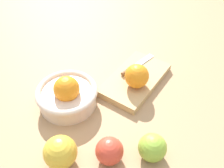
{
  "coord_description": "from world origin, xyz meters",
  "views": [
    {
      "loc": [
        -0.4,
        -0.37,
        0.58
      ],
      "look_at": [
        -0.0,
        0.03,
        0.04
      ],
      "focal_mm": 40.86,
      "sensor_mm": 36.0,
      "label": 1
    }
  ],
  "objects_px": {
    "bowl": "(67,95)",
    "apple_front_left": "(152,147)",
    "cutting_board": "(135,79)",
    "knife": "(134,67)",
    "orange_on_board": "(137,76)",
    "apple_front_left_3": "(109,151)",
    "apple_front_left_2": "(60,152)"
  },
  "relations": [
    {
      "from": "bowl",
      "to": "knife",
      "type": "xyz_separation_m",
      "value": [
        0.24,
        -0.05,
        -0.01
      ]
    },
    {
      "from": "bowl",
      "to": "orange_on_board",
      "type": "xyz_separation_m",
      "value": [
        0.19,
        -0.1,
        0.02
      ]
    },
    {
      "from": "cutting_board",
      "to": "orange_on_board",
      "type": "bearing_deg",
      "value": -134.82
    },
    {
      "from": "bowl",
      "to": "apple_front_left_2",
      "type": "bearing_deg",
      "value": -132.31
    },
    {
      "from": "apple_front_left_2",
      "to": "cutting_board",
      "type": "bearing_deg",
      "value": 10.51
    },
    {
      "from": "apple_front_left",
      "to": "apple_front_left_3",
      "type": "xyz_separation_m",
      "value": [
        -0.08,
        0.07,
        -0.0
      ]
    },
    {
      "from": "apple_front_left_3",
      "to": "knife",
      "type": "bearing_deg",
      "value": 31.63
    },
    {
      "from": "cutting_board",
      "to": "apple_front_left",
      "type": "distance_m",
      "value": 0.27
    },
    {
      "from": "cutting_board",
      "to": "bowl",
      "type": "bearing_deg",
      "value": 160.08
    },
    {
      "from": "cutting_board",
      "to": "apple_front_left_2",
      "type": "distance_m",
      "value": 0.35
    },
    {
      "from": "knife",
      "to": "bowl",
      "type": "bearing_deg",
      "value": 169.4
    },
    {
      "from": "bowl",
      "to": "orange_on_board",
      "type": "distance_m",
      "value": 0.22
    },
    {
      "from": "knife",
      "to": "apple_front_left_3",
      "type": "relative_size",
      "value": 2.21
    },
    {
      "from": "bowl",
      "to": "apple_front_left_3",
      "type": "distance_m",
      "value": 0.22
    },
    {
      "from": "orange_on_board",
      "to": "apple_front_left_2",
      "type": "height_order",
      "value": "orange_on_board"
    },
    {
      "from": "orange_on_board",
      "to": "apple_front_left",
      "type": "distance_m",
      "value": 0.24
    },
    {
      "from": "apple_front_left_2",
      "to": "apple_front_left_3",
      "type": "height_order",
      "value": "apple_front_left_2"
    },
    {
      "from": "cutting_board",
      "to": "knife",
      "type": "height_order",
      "value": "knife"
    },
    {
      "from": "orange_on_board",
      "to": "apple_front_left_3",
      "type": "relative_size",
      "value": 1.07
    },
    {
      "from": "apple_front_left",
      "to": "apple_front_left_3",
      "type": "bearing_deg",
      "value": 140.17
    },
    {
      "from": "bowl",
      "to": "apple_front_left_3",
      "type": "xyz_separation_m",
      "value": [
        -0.04,
        -0.22,
        -0.0
      ]
    },
    {
      "from": "cutting_board",
      "to": "apple_front_left_3",
      "type": "distance_m",
      "value": 0.29
    },
    {
      "from": "bowl",
      "to": "orange_on_board",
      "type": "relative_size",
      "value": 2.43
    },
    {
      "from": "cutting_board",
      "to": "apple_front_left_3",
      "type": "relative_size",
      "value": 3.53
    },
    {
      "from": "knife",
      "to": "apple_front_left_3",
      "type": "distance_m",
      "value": 0.33
    },
    {
      "from": "cutting_board",
      "to": "orange_on_board",
      "type": "distance_m",
      "value": 0.06
    },
    {
      "from": "knife",
      "to": "orange_on_board",
      "type": "bearing_deg",
      "value": -132.45
    },
    {
      "from": "apple_front_left",
      "to": "cutting_board",
      "type": "bearing_deg",
      "value": 50.38
    },
    {
      "from": "bowl",
      "to": "apple_front_left_2",
      "type": "height_order",
      "value": "bowl"
    },
    {
      "from": "cutting_board",
      "to": "apple_front_left_2",
      "type": "relative_size",
      "value": 2.99
    },
    {
      "from": "orange_on_board",
      "to": "apple_front_left",
      "type": "bearing_deg",
      "value": -128.79
    },
    {
      "from": "bowl",
      "to": "apple_front_left",
      "type": "xyz_separation_m",
      "value": [
        0.04,
        -0.29,
        -0.0
      ]
    }
  ]
}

